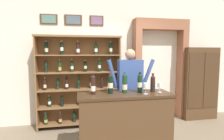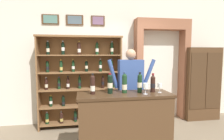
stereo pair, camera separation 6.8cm
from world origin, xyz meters
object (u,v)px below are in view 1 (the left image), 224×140
at_px(tasting_bottle_rosso, 110,83).
at_px(tasting_bottle_super_tuscan, 125,83).
at_px(tasting_bottle_chianti, 93,85).
at_px(tasting_bottle_brunello, 140,83).
at_px(wine_shelf, 79,80).
at_px(shopkeeper, 130,84).
at_px(tasting_bottle_vin_santo, 153,83).
at_px(wine_glass_center, 160,86).
at_px(side_cabinet, 199,83).
at_px(wine_glass_left, 146,86).
at_px(tasting_counter, 125,126).

xyz_separation_m(tasting_bottle_rosso, tasting_bottle_super_tuscan, (0.23, 0.01, -0.01)).
xyz_separation_m(tasting_bottle_chianti, tasting_bottle_brunello, (0.74, 0.01, 0.01)).
relative_size(wine_shelf, shopkeeper, 1.17).
xyz_separation_m(tasting_bottle_vin_santo, wine_glass_center, (0.09, -0.06, -0.03)).
relative_size(tasting_bottle_rosso, tasting_bottle_super_tuscan, 0.95).
bearing_deg(side_cabinet, wine_shelf, -179.73).
bearing_deg(shopkeeper, tasting_bottle_vin_santo, -66.99).
xyz_separation_m(tasting_bottle_chianti, wine_glass_left, (0.79, -0.13, -0.02)).
bearing_deg(tasting_bottle_chianti, tasting_bottle_rosso, 1.68).
height_order(tasting_bottle_super_tuscan, wine_glass_center, tasting_bottle_super_tuscan).
xyz_separation_m(tasting_bottle_rosso, tasting_bottle_brunello, (0.48, -0.00, -0.00)).
bearing_deg(wine_glass_left, tasting_bottle_chianti, 170.68).
bearing_deg(wine_glass_center, tasting_bottle_chianti, 177.27).
bearing_deg(tasting_bottle_brunello, tasting_bottle_chianti, -179.59).
bearing_deg(tasting_bottle_rosso, wine_glass_center, -4.22).
height_order(tasting_counter, tasting_bottle_vin_santo, tasting_bottle_vin_santo).
relative_size(tasting_bottle_vin_santo, wine_glass_center, 2.02).
bearing_deg(tasting_bottle_rosso, side_cabinet, 28.73).
bearing_deg(tasting_counter, wine_glass_left, -17.45).
distance_m(tasting_counter, wine_glass_center, 0.85).
bearing_deg(tasting_counter, shopkeeper, 66.68).
xyz_separation_m(tasting_counter, tasting_bottle_chianti, (-0.49, 0.04, 0.67)).
bearing_deg(shopkeeper, side_cabinet, 22.54).
bearing_deg(wine_glass_left, wine_shelf, 122.90).
bearing_deg(tasting_bottle_chianti, tasting_bottle_brunello, 0.41).
distance_m(tasting_bottle_chianti, tasting_bottle_rosso, 0.27).
distance_m(tasting_counter, tasting_bottle_rosso, 0.72).
height_order(tasting_bottle_rosso, wine_glass_left, tasting_bottle_rosso).
xyz_separation_m(shopkeeper, tasting_bottle_vin_santo, (0.23, -0.53, 0.09)).
relative_size(tasting_bottle_chianti, tasting_bottle_brunello, 0.99).
xyz_separation_m(tasting_bottle_chianti, wine_glass_center, (1.06, -0.05, -0.04)).
distance_m(side_cabinet, tasting_counter, 2.75).
distance_m(tasting_bottle_chianti, wine_glass_center, 1.06).
bearing_deg(wine_glass_left, wine_glass_center, 16.76).
distance_m(side_cabinet, tasting_bottle_brunello, 2.51).
distance_m(wine_shelf, tasting_bottle_chianti, 1.40).
xyz_separation_m(wine_shelf, side_cabinet, (3.00, 0.01, -0.17)).
bearing_deg(tasting_bottle_vin_santo, wine_glass_center, -33.47).
bearing_deg(wine_glass_center, side_cabinet, 39.65).
bearing_deg(tasting_bottle_super_tuscan, tasting_bottle_brunello, -1.77).
bearing_deg(tasting_bottle_rosso, wine_glass_left, -14.73).
distance_m(tasting_bottle_brunello, wine_glass_center, 0.32).
xyz_separation_m(tasting_counter, tasting_bottle_rosso, (-0.22, 0.04, 0.68)).
xyz_separation_m(side_cabinet, wine_glass_center, (-1.75, -1.45, 0.25)).
height_order(tasting_bottle_rosso, tasting_bottle_brunello, tasting_bottle_brunello).
bearing_deg(side_cabinet, tasting_bottle_brunello, -145.95).
bearing_deg(tasting_bottle_rosso, wine_shelf, 108.30).
relative_size(tasting_bottle_chianti, wine_glass_center, 2.16).
bearing_deg(tasting_bottle_vin_santo, tasting_counter, -174.46).
distance_m(tasting_bottle_rosso, tasting_bottle_vin_santo, 0.70).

